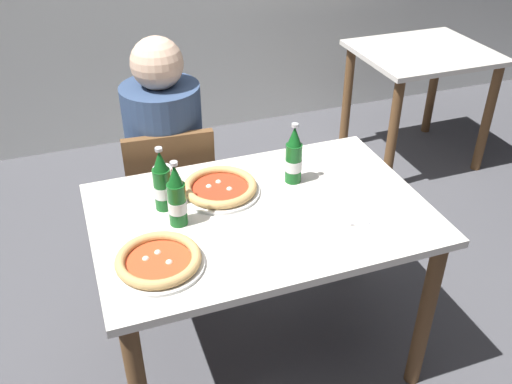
# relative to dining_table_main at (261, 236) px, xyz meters

# --- Properties ---
(ground_plane) EXTENTS (8.00, 8.00, 0.00)m
(ground_plane) POSITION_rel_dining_table_main_xyz_m (0.00, 0.00, -0.64)
(ground_plane) COLOR #4C4C51
(dining_table_main) EXTENTS (1.20, 0.80, 0.75)m
(dining_table_main) POSITION_rel_dining_table_main_xyz_m (0.00, 0.00, 0.00)
(dining_table_main) COLOR silver
(dining_table_main) RESTS_ON ground_plane
(chair_behind_table) EXTENTS (0.43, 0.43, 0.85)m
(chair_behind_table) POSITION_rel_dining_table_main_xyz_m (-0.22, 0.61, -0.15)
(chair_behind_table) COLOR brown
(chair_behind_table) RESTS_ON ground_plane
(diner_seated) EXTENTS (0.34, 0.34, 1.21)m
(diner_seated) POSITION_rel_dining_table_main_xyz_m (-0.21, 0.66, -0.05)
(diner_seated) COLOR #2D3342
(diner_seated) RESTS_ON ground_plane
(dining_table_background) EXTENTS (0.80, 0.70, 0.75)m
(dining_table_background) POSITION_rel_dining_table_main_xyz_m (1.53, 1.27, -0.04)
(dining_table_background) COLOR silver
(dining_table_background) RESTS_ON ground_plane
(pizza_margherita_near) EXTENTS (0.29, 0.29, 0.04)m
(pizza_margherita_near) POSITION_rel_dining_table_main_xyz_m (-0.41, -0.18, 0.14)
(pizza_margherita_near) COLOR white
(pizza_margherita_near) RESTS_ON dining_table_main
(pizza_marinara_far) EXTENTS (0.30, 0.30, 0.04)m
(pizza_marinara_far) POSITION_rel_dining_table_main_xyz_m (-0.10, 0.16, 0.14)
(pizza_marinara_far) COLOR white
(pizza_marinara_far) RESTS_ON dining_table_main
(beer_bottle_left) EXTENTS (0.07, 0.07, 0.25)m
(beer_bottle_left) POSITION_rel_dining_table_main_xyz_m (0.19, 0.15, 0.22)
(beer_bottle_left) COLOR #14591E
(beer_bottle_left) RESTS_ON dining_table_main
(beer_bottle_center) EXTENTS (0.07, 0.07, 0.25)m
(beer_bottle_center) POSITION_rel_dining_table_main_xyz_m (-0.29, 0.03, 0.22)
(beer_bottle_center) COLOR #14591E
(beer_bottle_center) RESTS_ON dining_table_main
(beer_bottle_right) EXTENTS (0.07, 0.07, 0.25)m
(beer_bottle_right) POSITION_rel_dining_table_main_xyz_m (-0.32, 0.14, 0.22)
(beer_bottle_right) COLOR #14591E
(beer_bottle_right) RESTS_ON dining_table_main
(napkin_with_cutlery) EXTENTS (0.23, 0.23, 0.01)m
(napkin_with_cutlery) POSITION_rel_dining_table_main_xyz_m (0.33, -0.12, 0.12)
(napkin_with_cutlery) COLOR white
(napkin_with_cutlery) RESTS_ON dining_table_main
(paper_cup) EXTENTS (0.07, 0.07, 0.09)m
(paper_cup) POSITION_rel_dining_table_main_xyz_m (-0.30, 0.26, 0.16)
(paper_cup) COLOR white
(paper_cup) RESTS_ON dining_table_main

